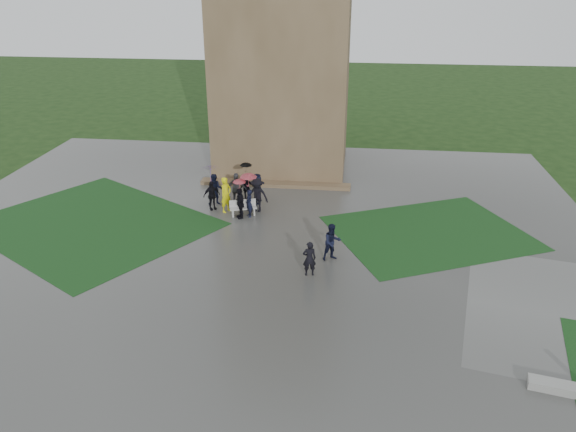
# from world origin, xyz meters

# --- Properties ---
(ground) EXTENTS (120.00, 120.00, 0.00)m
(ground) POSITION_xyz_m (0.00, 0.00, 0.00)
(ground) COLOR black
(plaza) EXTENTS (34.00, 34.00, 0.02)m
(plaza) POSITION_xyz_m (0.00, 2.00, 0.01)
(plaza) COLOR #393A37
(plaza) RESTS_ON ground
(lawn_inset_left) EXTENTS (14.10, 13.46, 0.01)m
(lawn_inset_left) POSITION_xyz_m (-8.50, 4.00, 0.03)
(lawn_inset_left) COLOR black
(lawn_inset_left) RESTS_ON plaza
(lawn_inset_right) EXTENTS (11.12, 10.15, 0.01)m
(lawn_inset_right) POSITION_xyz_m (8.50, 5.00, 0.03)
(lawn_inset_right) COLOR black
(lawn_inset_right) RESTS_ON plaza
(tower) EXTENTS (8.00, 8.00, 18.00)m
(tower) POSITION_xyz_m (0.00, 15.00, 9.00)
(tower) COLOR brown
(tower) RESTS_ON ground
(tower_plinth) EXTENTS (9.00, 0.80, 0.22)m
(tower_plinth) POSITION_xyz_m (0.00, 10.60, 0.13)
(tower_plinth) COLOR brown
(tower_plinth) RESTS_ON plaza
(bench) EXTENTS (1.47, 0.87, 0.81)m
(bench) POSITION_xyz_m (-1.08, 6.10, 0.44)
(bench) COLOR #BAB9B4
(bench) RESTS_ON plaza
(visitor_cluster) EXTENTS (3.66, 3.54, 2.49)m
(visitor_cluster) POSITION_xyz_m (-1.47, 6.93, 1.11)
(visitor_cluster) COLOR black
(visitor_cluster) RESTS_ON plaza
(pedestrian_mid) EXTENTS (0.96, 0.81, 1.71)m
(pedestrian_mid) POSITION_xyz_m (3.82, 1.69, 0.88)
(pedestrian_mid) COLOR black
(pedestrian_mid) RESTS_ON plaza
(pedestrian_near) EXTENTS (0.64, 0.49, 1.56)m
(pedestrian_near) POSITION_xyz_m (2.93, 0.17, 0.80)
(pedestrian_near) COLOR black
(pedestrian_near) RESTS_ON plaza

